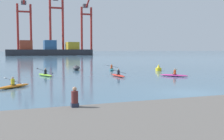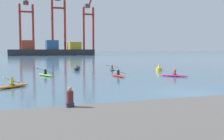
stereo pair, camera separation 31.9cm
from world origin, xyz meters
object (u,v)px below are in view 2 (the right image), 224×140
Objects in this scene: capsized_dinghy at (77,68)px; seated_onlooker at (70,98)px; gantry_crane_west_mid at (26,20)px; kayak_lime at (45,75)px; kayak_teal at (112,69)px; kayak_red at (118,75)px; kayak_magenta at (174,75)px; kayak_orange at (13,86)px; channel_buoy at (159,68)px; container_barge at (52,50)px; gantry_crane_east at (89,22)px; gantry_crane_east_mid at (59,18)px.

capsized_dinghy is 3.11× the size of seated_onlooker.
gantry_crane_west_mid is at bearing 88.55° from seated_onlooker.
gantry_crane_west_mid reaches higher than kayak_lime.
seated_onlooker reaches higher than kayak_lime.
kayak_lime is 12.07m from kayak_teal.
kayak_lime is at bearing -91.20° from gantry_crane_west_mid.
kayak_red is 6.66m from kayak_magenta.
gantry_crane_west_mid reaches higher than kayak_magenta.
seated_onlooker is (2.50, -12.58, 0.95)m from kayak_orange.
channel_buoy is 1.12× the size of seated_onlooker.
kayak_teal is at bearing 74.73° from kayak_red.
container_barge is 1.16× the size of gantry_crane_east.
gantry_crane_west_mid reaches higher than kayak_teal.
gantry_crane_west_mid is 129.55m from kayak_red.
container_barge is 12.57× the size of kayak_lime.
gantry_crane_west_mid reaches higher than capsized_dinghy.
kayak_red is (-28.31, -121.93, -18.28)m from gantry_crane_east.
gantry_crane_east_mid is 139.79m from seated_onlooker.
kayak_orange is at bearing 101.24° from seated_onlooker.
kayak_magenta is (-4.53, -120.93, -19.75)m from gantry_crane_east_mid.
kayak_orange is 20.73m from kayak_teal.
container_barge is 103.92m from kayak_teal.
seated_onlooker is at bearing -98.30° from gantry_crane_east_mid.
kayak_teal is at bearing 46.69° from kayak_orange.
kayak_magenta and kayak_teal have the same top height.
gantry_crane_east_mid is 120.89m from kayak_red.
kayak_teal is (-6.19, 3.56, -0.19)m from channel_buoy.
kayak_magenta reaches higher than capsized_dinghy.
kayak_orange is 12.87m from seated_onlooker.
gantry_crane_east reaches higher than kayak_red.
kayak_red is 12.98m from kayak_orange.
gantry_crane_east_mid is 13.84× the size of kayak_orange.
kayak_red is 1.01× the size of kayak_teal.
kayak_lime is 21.98m from seated_onlooker.
seated_onlooker reaches higher than kayak_teal.
capsized_dinghy is 2.79× the size of channel_buoy.
gantry_crane_east_mid is 11.85× the size of kayak_lime.
kayak_magenta is (-22.00, -124.08, -18.28)m from gantry_crane_east.
gantry_crane_east is 127.33m from kayak_magenta.
seated_onlooker is (-15.46, -16.14, 0.95)m from kayak_magenta.
kayak_teal is 3.79× the size of seated_onlooker.
gantry_crane_east is 12.59× the size of kayak_magenta.
kayak_magenta is (6.30, -2.15, 0.00)m from kayak_red.
kayak_magenta is 0.86× the size of kayak_teal.
container_barge is at bearing 83.39° from seated_onlooker.
capsized_dinghy is 12.61m from channel_buoy.
gantry_crane_east_mid is at bearing 82.92° from capsized_dinghy.
container_barge is 47.78× the size of seated_onlooker.
kayak_orange is at bearing -168.80° from kayak_magenta.
kayak_red is (2.49, -11.54, -0.18)m from capsized_dinghy.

